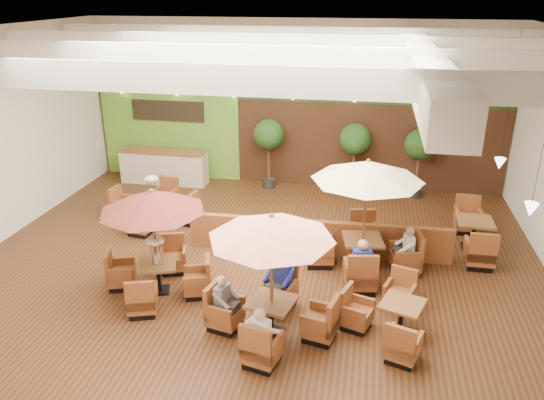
% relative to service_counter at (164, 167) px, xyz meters
% --- Properties ---
extents(room, '(14.04, 14.00, 5.52)m').
position_rel_service_counter_xyz_m(room, '(4.65, -3.88, 3.05)').
color(room, '#381E0F').
rests_on(room, ground).
extents(service_counter, '(3.00, 0.75, 1.18)m').
position_rel_service_counter_xyz_m(service_counter, '(0.00, 0.00, 0.00)').
color(service_counter, beige).
rests_on(service_counter, ground).
extents(booth_divider, '(6.67, 0.38, 0.92)m').
position_rel_service_counter_xyz_m(booth_divider, '(5.85, -4.37, -0.12)').
color(booth_divider, brown).
rests_on(booth_divider, ground).
extents(table_0, '(2.56, 2.56, 2.48)m').
position_rel_service_counter_xyz_m(table_0, '(2.54, -6.84, 1.10)').
color(table_0, brown).
rests_on(table_0, ground).
extents(table_1, '(2.64, 2.64, 2.60)m').
position_rel_service_counter_xyz_m(table_1, '(5.32, -7.91, 1.19)').
color(table_1, brown).
rests_on(table_1, ground).
extents(table_2, '(2.83, 2.83, 2.80)m').
position_rel_service_counter_xyz_m(table_2, '(6.98, -4.93, 1.31)').
color(table_2, brown).
rests_on(table_2, ground).
extents(table_3, '(2.60, 2.60, 1.53)m').
position_rel_service_counter_xyz_m(table_3, '(0.91, -3.16, -0.16)').
color(table_3, brown).
rests_on(table_3, ground).
extents(table_4, '(1.72, 2.46, 0.87)m').
position_rel_service_counter_xyz_m(table_4, '(7.57, -7.40, -0.26)').
color(table_4, brown).
rests_on(table_4, ground).
extents(table_5, '(0.92, 2.70, 1.02)m').
position_rel_service_counter_xyz_m(table_5, '(9.80, -3.29, -0.20)').
color(table_5, brown).
rests_on(table_5, ground).
extents(topiary_0, '(1.02, 1.02, 2.37)m').
position_rel_service_counter_xyz_m(topiary_0, '(3.67, 0.20, 1.18)').
color(topiary_0, black).
rests_on(topiary_0, ground).
extents(topiary_1, '(1.01, 1.01, 2.36)m').
position_rel_service_counter_xyz_m(topiary_1, '(6.51, 0.20, 1.17)').
color(topiary_1, black).
rests_on(topiary_1, ground).
extents(topiary_2, '(0.98, 0.98, 2.27)m').
position_rel_service_counter_xyz_m(topiary_2, '(8.55, 0.20, 1.11)').
color(topiary_2, black).
rests_on(topiary_2, ground).
extents(diner_0, '(0.42, 0.39, 0.76)m').
position_rel_service_counter_xyz_m(diner_0, '(5.32, -8.86, 0.16)').
color(diner_0, white).
rests_on(diner_0, ground).
extents(diner_1, '(0.47, 0.44, 0.84)m').
position_rel_service_counter_xyz_m(diner_1, '(5.32, -6.96, 0.19)').
color(diner_1, '#232F98').
rests_on(diner_1, ground).
extents(diner_2, '(0.35, 0.39, 0.72)m').
position_rel_service_counter_xyz_m(diner_2, '(4.37, -7.91, 0.15)').
color(diner_2, slate).
rests_on(diner_2, ground).
extents(diner_3, '(0.44, 0.38, 0.84)m').
position_rel_service_counter_xyz_m(diner_3, '(6.98, -5.95, 0.19)').
color(diner_3, '#232F98').
rests_on(diner_3, ground).
extents(diner_4, '(0.33, 0.38, 0.73)m').
position_rel_service_counter_xyz_m(diner_4, '(8.01, -4.93, 0.15)').
color(diner_4, white).
rests_on(diner_4, ground).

